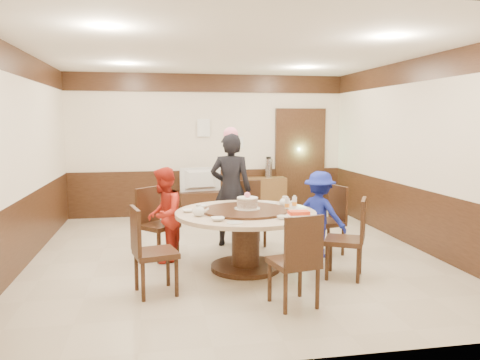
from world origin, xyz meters
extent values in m
plane|color=#C3B69C|center=(0.00, 0.00, 0.00)|extent=(6.00, 6.00, 0.00)
plane|color=silver|center=(0.00, 0.00, 2.80)|extent=(6.00, 6.00, 0.00)
cube|color=beige|center=(0.00, 3.00, 1.40)|extent=(5.50, 0.04, 2.80)
cube|color=beige|center=(0.00, -3.00, 1.40)|extent=(5.50, 0.04, 2.80)
cube|color=beige|center=(-2.75, 0.00, 1.40)|extent=(0.04, 6.00, 2.80)
cube|color=beige|center=(2.75, 0.00, 1.40)|extent=(0.04, 6.00, 2.80)
cube|color=#331C10|center=(0.00, 0.00, 0.45)|extent=(5.50, 6.00, 0.90)
cube|color=#331C10|center=(0.00, 0.00, 2.62)|extent=(5.50, 6.00, 0.35)
cube|color=#331C10|center=(1.90, 2.95, 1.05)|extent=(1.05, 0.08, 2.18)
cube|color=#8EDC9A|center=(1.90, 2.97, 1.05)|extent=(0.88, 0.02, 2.05)
cylinder|color=#331C10|center=(0.05, -0.67, 0.03)|extent=(0.89, 0.89, 0.06)
cylinder|color=#331C10|center=(0.05, -0.67, 0.35)|extent=(0.35, 0.35, 0.65)
cylinder|color=#C8AD91|center=(0.05, -0.67, 0.72)|extent=(1.77, 1.77, 0.05)
cylinder|color=#331C10|center=(0.05, -0.67, 0.77)|extent=(1.08, 1.08, 0.03)
cube|color=#331C10|center=(1.30, -0.17, 0.45)|extent=(0.53, 0.53, 0.06)
cube|color=#331C10|center=(1.51, -0.12, 0.72)|extent=(0.13, 0.42, 0.50)
cube|color=#331C10|center=(1.30, -0.17, 0.21)|extent=(0.36, 0.36, 0.42)
cube|color=#331C10|center=(0.35, 0.48, 0.45)|extent=(0.46, 0.46, 0.06)
cube|color=#331C10|center=(0.34, 0.69, 0.72)|extent=(0.42, 0.06, 0.50)
cube|color=#331C10|center=(0.35, 0.48, 0.21)|extent=(0.36, 0.36, 0.42)
cube|color=#331C10|center=(-1.03, 0.03, 0.45)|extent=(0.62, 0.62, 0.06)
cube|color=#331C10|center=(-1.17, 0.18, 0.72)|extent=(0.33, 0.32, 0.50)
cube|color=#331C10|center=(-1.03, 0.03, 0.21)|extent=(0.36, 0.36, 0.42)
cube|color=#331C10|center=(-1.07, -1.32, 0.45)|extent=(0.53, 0.53, 0.06)
cube|color=#331C10|center=(-1.28, -1.37, 0.72)|extent=(0.13, 0.42, 0.50)
cube|color=#331C10|center=(-1.07, -1.32, 0.21)|extent=(0.36, 0.36, 0.42)
cube|color=#331C10|center=(0.31, -1.91, 0.45)|extent=(0.52, 0.52, 0.06)
cube|color=#331C10|center=(0.35, -2.11, 0.72)|extent=(0.42, 0.12, 0.50)
cube|color=#331C10|center=(0.31, -1.91, 0.21)|extent=(0.36, 0.36, 0.42)
cube|color=#331C10|center=(1.17, -1.18, 0.45)|extent=(0.59, 0.59, 0.06)
cube|color=#331C10|center=(1.35, -1.27, 0.72)|extent=(0.23, 0.39, 0.50)
cube|color=#331C10|center=(1.17, -1.18, 0.21)|extent=(0.36, 0.36, 0.42)
imported|color=black|center=(0.06, 0.52, 0.85)|extent=(0.71, 0.57, 1.71)
imported|color=red|center=(-0.96, -0.13, 0.64)|extent=(0.61, 0.71, 1.27)
imported|color=navy|center=(1.17, -0.30, 0.60)|extent=(0.85, 0.87, 1.20)
cylinder|color=white|center=(0.08, -0.65, 0.79)|extent=(0.33, 0.33, 0.01)
cylinder|color=gray|center=(0.08, -0.65, 0.85)|extent=(0.26, 0.26, 0.12)
cylinder|color=white|center=(0.08, -0.65, 0.92)|extent=(0.26, 0.26, 0.01)
sphere|color=pink|center=(0.08, -0.65, 0.96)|extent=(0.08, 0.08, 0.08)
ellipsoid|color=white|center=(-0.56, -0.86, 0.81)|extent=(0.17, 0.15, 0.13)
ellipsoid|color=white|center=(0.63, -0.45, 0.81)|extent=(0.17, 0.15, 0.13)
imported|color=white|center=(-0.47, -0.32, 0.77)|extent=(0.14, 0.14, 0.04)
imported|color=white|center=(0.39, -1.21, 0.77)|extent=(0.13, 0.13, 0.04)
imported|color=white|center=(-0.37, -1.16, 0.77)|extent=(0.16, 0.16, 0.04)
imported|color=white|center=(0.73, -0.81, 0.77)|extent=(0.13, 0.13, 0.04)
imported|color=white|center=(-0.67, -0.59, 0.77)|extent=(0.15, 0.15, 0.04)
imported|color=white|center=(0.22, -0.03, 0.77)|extent=(0.14, 0.14, 0.04)
cylinder|color=white|center=(-0.20, -1.32, 0.76)|extent=(0.18, 0.18, 0.01)
cylinder|color=white|center=(0.50, -0.17, 0.76)|extent=(0.18, 0.18, 0.01)
cube|color=white|center=(0.63, -1.06, 0.76)|extent=(0.30, 0.20, 0.02)
cube|color=red|center=(0.63, -1.06, 0.79)|extent=(0.24, 0.15, 0.04)
cylinder|color=silver|center=(0.58, -0.71, 0.83)|extent=(0.06, 0.06, 0.16)
cylinder|color=silver|center=(0.71, -0.62, 0.83)|extent=(0.06, 0.06, 0.16)
cube|color=#331C10|center=(-0.17, 2.75, 0.25)|extent=(0.85, 0.45, 0.50)
imported|color=gray|center=(-0.17, 2.75, 0.74)|extent=(0.83, 0.25, 0.47)
cube|color=brown|center=(1.13, 2.78, 0.38)|extent=(0.80, 0.40, 0.75)
cylinder|color=silver|center=(1.19, 2.78, 0.94)|extent=(0.15, 0.15, 0.38)
cube|color=white|center=(-0.10, 2.96, 1.75)|extent=(0.25, 0.00, 0.35)
cube|color=white|center=(0.55, 2.96, 1.45)|extent=(0.30, 0.00, 0.22)
camera|label=1|loc=(-1.04, -6.35, 1.88)|focal=35.00mm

